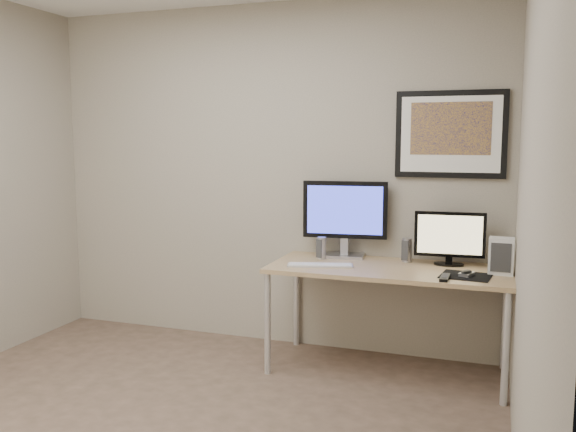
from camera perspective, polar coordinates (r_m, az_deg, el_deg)
name	(u,v)px	position (r m, az deg, el deg)	size (l,w,h in m)	color
room	(190,130)	(3.55, -9.13, 7.99)	(3.60, 3.60, 3.60)	white
desk	(389,277)	(4.19, 9.39, -5.62)	(1.60, 0.70, 0.73)	#9A6E4A
framed_art	(450,134)	(4.38, 14.96, 7.41)	(0.75, 0.04, 0.60)	black
monitor_large	(345,215)	(4.43, 5.34, 0.06)	(0.61, 0.23, 0.56)	#B3B3B8
monitor_tv	(450,237)	(4.28, 14.89, -1.91)	(0.47, 0.12, 0.37)	black
speaker_left	(322,248)	(4.39, 3.17, -3.02)	(0.06, 0.06, 0.16)	#B3B3B8
speaker_right	(407,250)	(4.37, 11.08, -3.13)	(0.07, 0.07, 0.17)	#B3B3B8
phone_dock	(320,249)	(4.47, 3.06, -3.10)	(0.05, 0.05, 0.12)	black
keyboard	(320,265)	(4.16, 3.03, -4.60)	(0.45, 0.12, 0.02)	silver
mousepad	(466,276)	(4.02, 16.31, -5.39)	(0.30, 0.27, 0.00)	black
mouse	(466,273)	(4.01, 16.36, -5.12)	(0.06, 0.11, 0.04)	black
remote	(445,277)	(3.90, 14.47, -5.57)	(0.05, 0.19, 0.02)	black
fan_unit	(501,256)	(4.12, 19.33, -3.55)	(0.15, 0.11, 0.24)	silver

